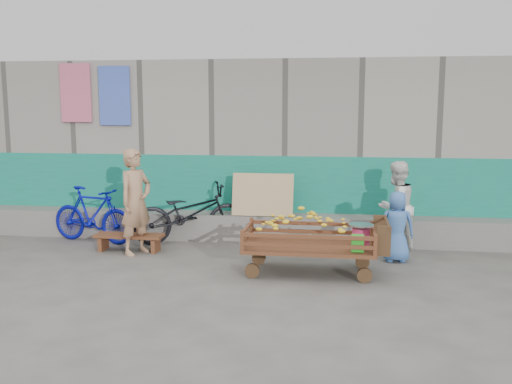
# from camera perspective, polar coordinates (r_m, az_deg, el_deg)

# --- Properties ---
(ground) EXTENTS (80.00, 80.00, 0.00)m
(ground) POSITION_cam_1_polar(r_m,az_deg,el_deg) (7.37, -3.94, -9.06)
(ground) COLOR #4C4945
(ground) RESTS_ON ground
(building_wall) EXTENTS (12.00, 3.50, 3.00)m
(building_wall) POSITION_cam_1_polar(r_m,az_deg,el_deg) (11.04, 0.35, 4.66)
(building_wall) COLOR gray
(building_wall) RESTS_ON ground
(banana_cart) EXTENTS (1.90, 0.87, 0.81)m
(banana_cart) POSITION_cam_1_polar(r_m,az_deg,el_deg) (7.66, 5.11, -4.14)
(banana_cart) COLOR #562D1A
(banana_cart) RESTS_ON ground
(bench) EXTENTS (1.06, 0.32, 0.27)m
(bench) POSITION_cam_1_polar(r_m,az_deg,el_deg) (9.07, -12.57, -4.58)
(bench) COLOR #562D1A
(bench) RESTS_ON ground
(vendor_man) EXTENTS (0.61, 0.69, 1.60)m
(vendor_man) POSITION_cam_1_polar(r_m,az_deg,el_deg) (8.78, -11.94, -0.96)
(vendor_man) COLOR #A57A59
(vendor_man) RESTS_ON ground
(woman) EXTENTS (0.86, 0.85, 1.40)m
(woman) POSITION_cam_1_polar(r_m,az_deg,el_deg) (9.03, 13.82, -1.41)
(woman) COLOR white
(woman) RESTS_ON ground
(child) EXTENTS (0.53, 0.37, 1.03)m
(child) POSITION_cam_1_polar(r_m,az_deg,el_deg) (8.46, 13.90, -3.36)
(child) COLOR #406FB7
(child) RESTS_ON ground
(bicycle_dark) EXTENTS (1.97, 1.32, 0.98)m
(bicycle_dark) POSITION_cam_1_polar(r_m,az_deg,el_deg) (9.39, -6.66, -2.14)
(bicycle_dark) COLOR black
(bicycle_dark) RESTS_ON ground
(bicycle_blue) EXTENTS (1.60, 0.80, 0.93)m
(bicycle_blue) POSITION_cam_1_polar(r_m,az_deg,el_deg) (9.73, -16.03, -2.19)
(bicycle_blue) COLOR #0A109E
(bicycle_blue) RESTS_ON ground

